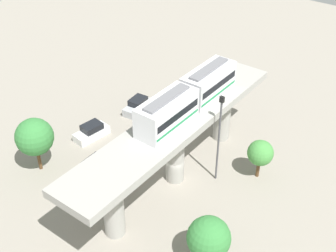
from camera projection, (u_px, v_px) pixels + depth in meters
ground_plane at (175, 178)px, 46.88m from camera, size 120.00×120.00×0.00m
viaduct at (175, 135)px, 43.66m from camera, size 5.20×28.00×7.40m
train at (189, 97)px, 43.13m from camera, size 2.64×13.55×3.24m
parked_car_silver at (138, 106)px, 57.04m from camera, size 2.22×4.36×1.76m
parked_car_white at (92, 132)px, 52.38m from camera, size 2.35×4.40×1.76m
parked_car_orange at (94, 168)px, 47.14m from camera, size 1.90×4.24×1.76m
tree_near_viaduct at (209, 238)px, 36.30m from camera, size 3.67×3.67×4.99m
tree_mid_lot at (34, 137)px, 45.78m from camera, size 3.97×3.97×6.19m
tree_far_corner at (260, 153)px, 45.44m from camera, size 2.69×2.69×4.44m
signal_post at (219, 136)px, 43.72m from camera, size 0.44×0.28×10.00m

